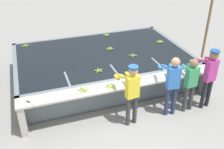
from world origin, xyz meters
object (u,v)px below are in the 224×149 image
worker_0 (132,90)px  banana_bunch_floating_2 (99,70)px  knife_0 (30,103)px  support_post_right (208,22)px  banana_bunch_floating_1 (26,46)px  banana_bunch_ledge_2 (173,76)px  banana_bunch_floating_4 (107,35)px  worker_1 (172,81)px  knife_1 (189,70)px  banana_bunch_floating_5 (110,49)px  banana_bunch_ledge_1 (83,90)px  banana_bunch_floating_3 (160,42)px  banana_bunch_floating_0 (133,55)px  worker_2 (190,80)px  worker_3 (209,73)px  banana_bunch_ledge_0 (110,86)px

worker_0 → banana_bunch_floating_2: worker_0 is taller
knife_0 → support_post_right: support_post_right is taller
banana_bunch_floating_1 → banana_bunch_ledge_2: banana_bunch_ledge_2 is taller
knife_0 → banana_bunch_floating_4: bearing=49.5°
worker_1 → knife_1: size_ratio=4.98×
worker_1 → banana_bunch_floating_1: (-3.39, 3.90, -0.12)m
banana_bunch_floating_5 → banana_bunch_ledge_1: 2.61m
banana_bunch_floating_1 → knife_1: banana_bunch_floating_1 is taller
banana_bunch_floating_5 → worker_0: bearing=-97.8°
banana_bunch_floating_3 → support_post_right: size_ratio=0.09×
banana_bunch_ledge_1 → support_post_right: 5.10m
banana_bunch_floating_0 → banana_bunch_floating_3: (1.34, 0.71, -0.00)m
worker_2 → banana_bunch_ledge_2: worker_2 is taller
worker_0 → worker_1: bearing=1.0°
banana_bunch_floating_0 → banana_bunch_ledge_1: size_ratio=0.96×
worker_1 → banana_bunch_floating_3: worker_1 is taller
worker_3 → knife_0: worker_3 is taller
banana_bunch_floating_5 → knife_0: bearing=-139.9°
banana_bunch_floating_5 → banana_bunch_floating_4: bearing=76.5°
banana_bunch_floating_1 → worker_3: bearing=-41.2°
worker_0 → banana_bunch_ledge_2: bearing=16.9°
worker_0 → banana_bunch_floating_5: worker_0 is taller
banana_bunch_floating_3 → support_post_right: (1.48, -0.54, 0.71)m
banana_bunch_floating_1 → banana_bunch_floating_3: bearing=-15.0°
knife_1 → banana_bunch_ledge_1: bearing=-179.7°
banana_bunch_floating_4 → banana_bunch_ledge_0: size_ratio=0.98×
banana_bunch_floating_4 → banana_bunch_ledge_0: (-1.04, -3.47, 0.00)m
banana_bunch_floating_3 → banana_bunch_ledge_2: size_ratio=1.00×
banana_bunch_floating_4 → worker_0: bearing=-99.6°
worker_2 → banana_bunch_floating_3: bearing=78.1°
worker_2 → support_post_right: bearing=46.5°
banana_bunch_floating_2 → banana_bunch_ledge_2: (1.83, -0.97, 0.00)m
worker_1 → worker_2: (0.54, 0.01, -0.09)m
banana_bunch_floating_4 → banana_bunch_ledge_1: (-1.73, -3.41, 0.00)m
banana_bunch_ledge_1 → worker_2: bearing=-11.0°
banana_bunch_floating_2 → banana_bunch_floating_3: bearing=26.4°
worker_3 → banana_bunch_floating_2: (-2.64, 1.41, -0.17)m
banana_bunch_floating_2 → banana_bunch_ledge_1: size_ratio=0.99×
worker_1 → banana_bunch_ledge_1: size_ratio=6.03×
worker_2 → banana_bunch_floating_3: (0.57, 2.70, -0.04)m
worker_0 → banana_bunch_floating_4: 4.02m
support_post_right → banana_bunch_floating_0: bearing=-176.5°
worker_3 → banana_bunch_ledge_0: bearing=169.0°
worker_0 → banana_bunch_floating_2: size_ratio=6.00×
worker_0 → banana_bunch_ledge_0: bearing=127.0°
worker_1 → banana_bunch_floating_5: size_ratio=5.98×
worker_2 → banana_bunch_floating_4: bearing=104.3°
worker_2 → knife_1: size_ratio=4.61×
knife_0 → banana_bunch_floating_5: bearing=40.1°
worker_1 → banana_bunch_floating_3: bearing=67.7°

